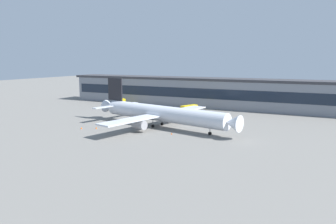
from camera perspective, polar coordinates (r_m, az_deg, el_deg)
The scene contains 8 objects.
ground_plane at distance 114.49m, azimuth 2.60°, elevation -3.23°, with size 600.00×600.00×0.00m, color slate.
terminal_building at distance 168.84m, azimuth 10.97°, elevation 3.10°, with size 185.94×15.80×14.75m.
airliner at distance 120.11m, azimuth -1.20°, elevation -0.24°, with size 60.91×52.45×16.76m.
stair_truck at distance 180.21m, azimuth -7.91°, elevation 1.81°, with size 6.32×5.34×3.55m.
fuel_truck at distance 153.94m, azimuth 3.68°, elevation 0.62°, with size 5.98×8.81×3.35m.
traffic_cone_0 at distance 109.10m, azimuth 0.61°, elevation -3.67°, with size 0.49×0.49×0.62m, color #F2590C.
traffic_cone_1 at distance 120.48m, azimuth -12.07°, elevation -2.64°, with size 0.57×0.57×0.72m, color #F2590C.
traffic_cone_2 at distance 121.41m, azimuth -14.47°, elevation -2.63°, with size 0.58×0.58×0.73m, color #F2590C.
Camera 1 is at (45.90, -102.06, 24.19)m, focal length 35.94 mm.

